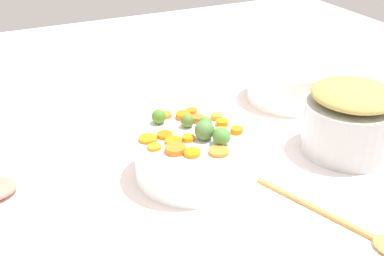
% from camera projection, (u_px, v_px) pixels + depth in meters
% --- Properties ---
extents(tabletop, '(2.40, 2.40, 0.02)m').
position_uv_depth(tabletop, '(191.00, 172.00, 1.07)').
color(tabletop, white).
rests_on(tabletop, ground).
extents(serving_bowl_carrots, '(0.24, 0.24, 0.10)m').
position_uv_depth(serving_bowl_carrots, '(192.00, 154.00, 1.02)').
color(serving_bowl_carrots, white).
rests_on(serving_bowl_carrots, tabletop).
extents(metal_pot, '(0.21, 0.21, 0.12)m').
position_uv_depth(metal_pot, '(349.00, 127.00, 1.11)').
color(metal_pot, '#B5B9BB').
rests_on(metal_pot, tabletop).
extents(stuffing_mound, '(0.19, 0.19, 0.04)m').
position_uv_depth(stuffing_mound, '(355.00, 94.00, 1.07)').
color(stuffing_mound, tan).
rests_on(stuffing_mound, metal_pot).
extents(carrot_slice_0, '(0.04, 0.04, 0.01)m').
position_uv_depth(carrot_slice_0, '(182.00, 116.00, 1.05)').
color(carrot_slice_0, orange).
rests_on(carrot_slice_0, serving_bowl_carrots).
extents(carrot_slice_1, '(0.05, 0.05, 0.01)m').
position_uv_depth(carrot_slice_1, '(174.00, 141.00, 0.95)').
color(carrot_slice_1, orange).
rests_on(carrot_slice_1, serving_bowl_carrots).
extents(carrot_slice_2, '(0.04, 0.04, 0.01)m').
position_uv_depth(carrot_slice_2, '(148.00, 139.00, 0.96)').
color(carrot_slice_2, orange).
rests_on(carrot_slice_2, serving_bowl_carrots).
extents(carrot_slice_3, '(0.03, 0.03, 0.01)m').
position_uv_depth(carrot_slice_3, '(221.00, 131.00, 0.99)').
color(carrot_slice_3, orange).
rests_on(carrot_slice_3, serving_bowl_carrots).
extents(carrot_slice_4, '(0.04, 0.04, 0.01)m').
position_uv_depth(carrot_slice_4, '(165.00, 115.00, 1.05)').
color(carrot_slice_4, orange).
rests_on(carrot_slice_4, serving_bowl_carrots).
extents(carrot_slice_5, '(0.03, 0.03, 0.01)m').
position_uv_depth(carrot_slice_5, '(154.00, 147.00, 0.94)').
color(carrot_slice_5, orange).
rests_on(carrot_slice_5, serving_bowl_carrots).
extents(carrot_slice_6, '(0.03, 0.03, 0.01)m').
position_uv_depth(carrot_slice_6, '(188.00, 138.00, 0.96)').
color(carrot_slice_6, orange).
rests_on(carrot_slice_6, serving_bowl_carrots).
extents(carrot_slice_7, '(0.04, 0.04, 0.01)m').
position_uv_depth(carrot_slice_7, '(192.00, 153.00, 0.91)').
color(carrot_slice_7, orange).
rests_on(carrot_slice_7, serving_bowl_carrots).
extents(carrot_slice_8, '(0.03, 0.03, 0.01)m').
position_uv_depth(carrot_slice_8, '(237.00, 130.00, 0.99)').
color(carrot_slice_8, orange).
rests_on(carrot_slice_8, serving_bowl_carrots).
extents(carrot_slice_9, '(0.06, 0.06, 0.01)m').
position_uv_depth(carrot_slice_9, '(175.00, 149.00, 0.92)').
color(carrot_slice_9, orange).
rests_on(carrot_slice_9, serving_bowl_carrots).
extents(carrot_slice_10, '(0.03, 0.03, 0.01)m').
position_uv_depth(carrot_slice_10, '(192.00, 111.00, 1.07)').
color(carrot_slice_10, orange).
rests_on(carrot_slice_10, serving_bowl_carrots).
extents(carrot_slice_11, '(0.04, 0.04, 0.01)m').
position_uv_depth(carrot_slice_11, '(165.00, 135.00, 0.98)').
color(carrot_slice_11, orange).
rests_on(carrot_slice_11, serving_bowl_carrots).
extents(carrot_slice_12, '(0.05, 0.05, 0.01)m').
position_uv_depth(carrot_slice_12, '(220.00, 151.00, 0.92)').
color(carrot_slice_12, orange).
rests_on(carrot_slice_12, serving_bowl_carrots).
extents(carrot_slice_13, '(0.04, 0.04, 0.01)m').
position_uv_depth(carrot_slice_13, '(198.00, 119.00, 1.03)').
color(carrot_slice_13, orange).
rests_on(carrot_slice_13, serving_bowl_carrots).
extents(carrot_slice_14, '(0.04, 0.04, 0.01)m').
position_uv_depth(carrot_slice_14, '(216.00, 117.00, 1.04)').
color(carrot_slice_14, orange).
rests_on(carrot_slice_14, serving_bowl_carrots).
extents(carrot_slice_15, '(0.04, 0.04, 0.01)m').
position_uv_depth(carrot_slice_15, '(222.00, 123.00, 1.02)').
color(carrot_slice_15, orange).
rests_on(carrot_slice_15, serving_bowl_carrots).
extents(brussels_sprout_0, '(0.04, 0.04, 0.04)m').
position_uv_depth(brussels_sprout_0, '(222.00, 136.00, 0.94)').
color(brussels_sprout_0, '#4D893A').
rests_on(brussels_sprout_0, serving_bowl_carrots).
extents(brussels_sprout_1, '(0.04, 0.04, 0.04)m').
position_uv_depth(brussels_sprout_1, '(204.00, 130.00, 0.96)').
color(brussels_sprout_1, '#517C3E').
rests_on(brussels_sprout_1, serving_bowl_carrots).
extents(brussels_sprout_2, '(0.03, 0.03, 0.03)m').
position_uv_depth(brussels_sprout_2, '(188.00, 121.00, 1.00)').
color(brussels_sprout_2, '#59772F').
rests_on(brussels_sprout_2, serving_bowl_carrots).
extents(brussels_sprout_3, '(0.03, 0.03, 0.03)m').
position_uv_depth(brussels_sprout_3, '(159.00, 116.00, 1.02)').
color(brussels_sprout_3, '#4A7E25').
rests_on(brussels_sprout_3, serving_bowl_carrots).
extents(brussels_sprout_4, '(0.03, 0.03, 0.03)m').
position_uv_depth(brussels_sprout_4, '(205.00, 123.00, 1.00)').
color(brussels_sprout_4, '#548933').
rests_on(brussels_sprout_4, serving_bowl_carrots).
extents(wooden_spoon, '(0.32, 0.14, 0.01)m').
position_uv_depth(wooden_spoon, '(368.00, 234.00, 0.87)').
color(wooden_spoon, '#BE8946').
rests_on(wooden_spoon, tabletop).
extents(casserole_dish, '(0.23, 0.23, 0.10)m').
position_uv_depth(casserole_dish, '(290.00, 83.00, 1.35)').
color(casserole_dish, white).
rests_on(casserole_dish, tabletop).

